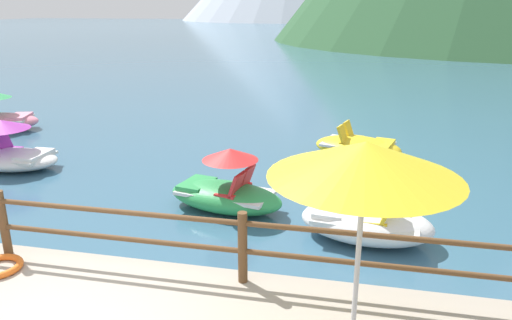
{
  "coord_description": "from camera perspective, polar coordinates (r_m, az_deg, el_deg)",
  "views": [
    {
      "loc": [
        2.98,
        -3.66,
        3.74
      ],
      "look_at": [
        1.14,
        5.0,
        0.9
      ],
      "focal_mm": 33.8,
      "sensor_mm": 36.0,
      "label": 1
    }
  ],
  "objects": [
    {
      "name": "ground_plane",
      "position": [
        43.92,
        8.28,
        12.71
      ],
      "size": [
        200.0,
        200.0,
        0.0
      ],
      "primitive_type": "plane",
      "color": "#38607A"
    },
    {
      "name": "pedal_boat_2",
      "position": [
        9.18,
        -3.61,
        -3.59
      ],
      "size": [
        2.45,
        1.55,
        1.24
      ],
      "color": "green",
      "rests_on": "ground"
    },
    {
      "name": "beach_umbrella",
      "position": [
        4.24,
        12.76,
        -0.38
      ],
      "size": [
        1.7,
        1.7,
        2.24
      ],
      "color": "#B2B2B7",
      "rests_on": "promenade_dock"
    },
    {
      "name": "pedal_boat_5",
      "position": [
        8.29,
        12.84,
        -7.11
      ],
      "size": [
        2.34,
        1.59,
        0.9
      ],
      "color": "white",
      "rests_on": "ground"
    },
    {
      "name": "pedal_boat_0",
      "position": [
        12.92,
        -27.1,
        0.77
      ],
      "size": [
        2.35,
        1.36,
        1.19
      ],
      "color": "white",
      "rests_on": "ground"
    },
    {
      "name": "dock_railing",
      "position": [
        6.6,
        -16.23,
        -7.74
      ],
      "size": [
        23.92,
        0.12,
        0.95
      ],
      "color": "brown",
      "rests_on": "promenade_dock"
    },
    {
      "name": "pedal_boat_1",
      "position": [
        12.64,
        12.0,
        1.53
      ],
      "size": [
        2.48,
        1.86,
        0.87
      ],
      "color": "yellow",
      "rests_on": "ground"
    }
  ]
}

